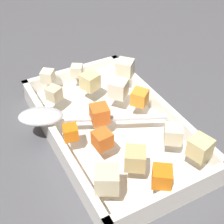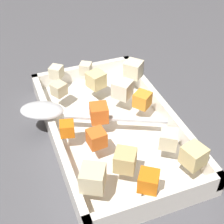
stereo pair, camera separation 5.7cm
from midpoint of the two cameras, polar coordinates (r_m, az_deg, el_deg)
ground_plane at (r=0.60m, az=2.38°, el=-4.96°), size 4.00×4.00×0.00m
baking_dish at (r=0.60m, az=2.73°, el=-3.23°), size 0.37×0.22×0.05m
carrot_chunk_heap_side at (r=0.47m, az=9.45°, el=-11.90°), size 0.04×0.04×0.03m
carrot_chunk_rim_edge at (r=0.52m, az=0.49°, el=-4.64°), size 0.03×0.03×0.03m
carrot_chunk_corner_se at (r=0.60m, az=7.96°, el=2.00°), size 0.04×0.04×0.03m
carrot_chunk_corner_ne at (r=0.54m, az=-4.72°, el=-2.99°), size 0.03×0.03×0.02m
carrot_chunk_under_handle at (r=0.56m, az=0.64°, el=-0.26°), size 0.03×0.03×0.03m
potato_chunk_near_left at (r=0.53m, az=12.81°, el=-4.69°), size 0.04×0.04×0.03m
potato_chunk_front_center at (r=0.64m, az=-0.20°, el=5.44°), size 0.04×0.04×0.03m
potato_chunk_far_left at (r=0.49m, az=5.67°, el=-8.40°), size 0.04×0.04×0.03m
potato_chunk_center at (r=0.68m, az=-7.16°, el=6.78°), size 0.03×0.03×0.02m
potato_chunk_mid_right at (r=0.51m, az=17.01°, el=-7.34°), size 0.04×0.04×0.03m
potato_chunk_heap_top at (r=0.63m, az=-6.54°, el=3.82°), size 0.03×0.03×0.02m
potato_chunk_far_right at (r=0.68m, az=6.15°, el=7.26°), size 0.05×0.05×0.03m
potato_chunk_corner_nw at (r=0.46m, az=0.28°, el=-11.45°), size 0.05×0.05×0.03m
parsnip_chunk_back_center at (r=0.62m, az=4.47°, el=3.88°), size 0.05×0.05×0.03m
parsnip_chunk_corner_sw at (r=0.69m, az=-2.14°, el=7.42°), size 0.03×0.03×0.02m
serving_spoon at (r=0.58m, az=-7.89°, el=0.03°), size 0.14×0.24×0.02m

